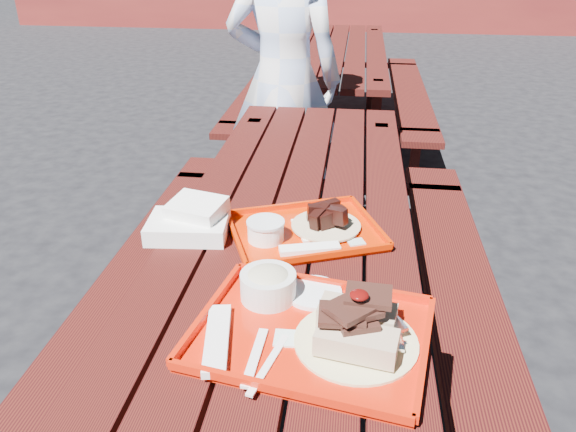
{
  "coord_description": "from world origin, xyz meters",
  "views": [
    {
      "loc": [
        0.18,
        -1.58,
        1.56
      ],
      "look_at": [
        0.0,
        -0.15,
        0.82
      ],
      "focal_mm": 35.0,
      "sensor_mm": 36.0,
      "label": 1
    }
  ],
  "objects_px": {
    "picnic_table_near": "(294,265)",
    "far_tray": "(303,229)",
    "near_tray": "(314,318)",
    "picnic_table_far": "(335,74)",
    "person": "(284,80)"
  },
  "relations": [
    {
      "from": "picnic_table_near",
      "to": "far_tray",
      "type": "xyz_separation_m",
      "value": [
        0.04,
        -0.14,
        0.21
      ]
    },
    {
      "from": "near_tray",
      "to": "picnic_table_near",
      "type": "bearing_deg",
      "value": 100.92
    },
    {
      "from": "picnic_table_far",
      "to": "far_tray",
      "type": "bearing_deg",
      "value": -89.15
    },
    {
      "from": "picnic_table_far",
      "to": "person",
      "type": "xyz_separation_m",
      "value": [
        -0.21,
        -1.43,
        0.29
      ]
    },
    {
      "from": "picnic_table_near",
      "to": "near_tray",
      "type": "relative_size",
      "value": 4.23
    },
    {
      "from": "person",
      "to": "picnic_table_near",
      "type": "bearing_deg",
      "value": 103.74
    },
    {
      "from": "picnic_table_far",
      "to": "near_tray",
      "type": "distance_m",
      "value": 3.39
    },
    {
      "from": "picnic_table_near",
      "to": "picnic_table_far",
      "type": "distance_m",
      "value": 2.8
    },
    {
      "from": "picnic_table_far",
      "to": "near_tray",
      "type": "xyz_separation_m",
      "value": [
        0.11,
        -3.38,
        0.23
      ]
    },
    {
      "from": "picnic_table_far",
      "to": "near_tray",
      "type": "relative_size",
      "value": 4.23
    },
    {
      "from": "near_tray",
      "to": "person",
      "type": "distance_m",
      "value": 1.97
    },
    {
      "from": "near_tray",
      "to": "far_tray",
      "type": "relative_size",
      "value": 1.1
    },
    {
      "from": "picnic_table_near",
      "to": "person",
      "type": "relative_size",
      "value": 1.41
    },
    {
      "from": "far_tray",
      "to": "near_tray",
      "type": "bearing_deg",
      "value": -81.23
    },
    {
      "from": "picnic_table_far",
      "to": "person",
      "type": "distance_m",
      "value": 1.48
    }
  ]
}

